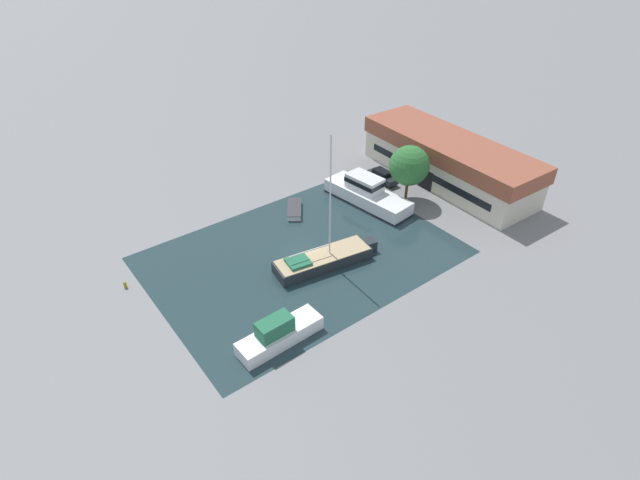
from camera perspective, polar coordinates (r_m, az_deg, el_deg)
ground_plane at (r=55.48m, az=-2.00°, el=-1.72°), size 440.00×440.00×0.00m
water_canal at (r=55.48m, az=-2.00°, el=-1.72°), size 23.28×32.47×0.01m
warehouse_building at (r=70.93m, az=14.48°, el=8.83°), size 26.30×9.37×6.06m
quay_tree_near_building at (r=64.28m, az=10.17°, el=8.36°), size 5.09×5.09×7.41m
parked_car at (r=69.94m, az=7.15°, el=7.26°), size 4.62×1.71×1.66m
sailboat_moored at (r=53.62m, az=0.50°, el=-2.17°), size 4.75×12.13×14.95m
motor_cruiser at (r=64.46m, az=5.37°, el=5.30°), size 12.51×5.16×3.65m
small_dinghy at (r=62.81m, az=-2.94°, el=3.53°), size 4.68×4.05×0.72m
cabin_boat at (r=45.14m, az=-4.73°, el=-10.62°), size 2.59×8.19×2.90m
mooring_bollard at (r=54.65m, az=-21.39°, el=-4.76°), size 0.33×0.33×0.72m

